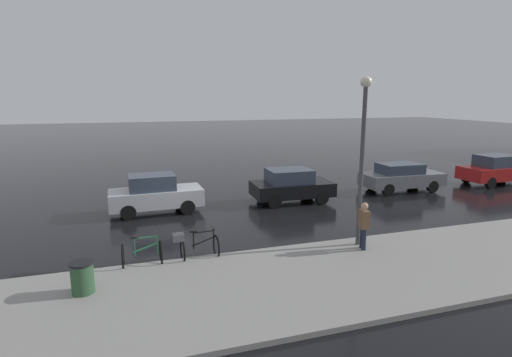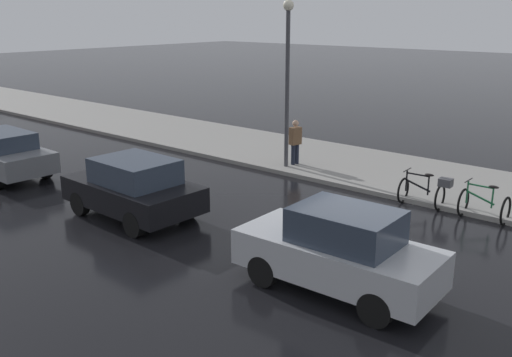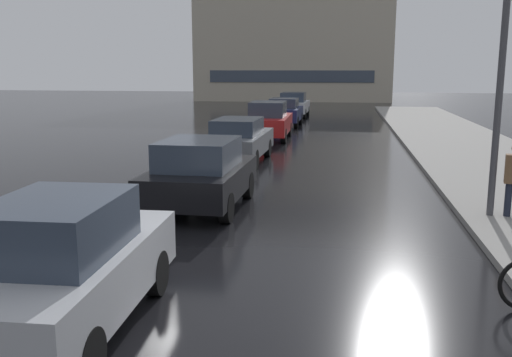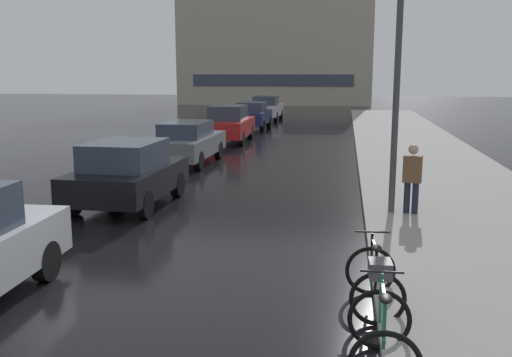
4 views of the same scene
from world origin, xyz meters
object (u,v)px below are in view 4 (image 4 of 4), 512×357
pedestrian (412,177)px  bicycle_nearest (382,338)px  car_black (127,173)px  car_navy (252,115)px  streetlamp (398,61)px  car_red (229,124)px  car_grey (187,142)px  bicycle_second (375,279)px  car_white (266,108)px

pedestrian → bicycle_nearest: bearing=-98.6°
car_black → car_navy: car_black is taller
streetlamp → car_navy: bearing=108.1°
car_red → car_black: bearing=-89.5°
car_navy → car_grey: bearing=-91.2°
car_black → car_red: car_red is taller
car_grey → pedestrian: pedestrian is taller
bicycle_second → car_black: bearing=135.6°
pedestrian → car_red: bearing=117.4°
car_black → bicycle_nearest: bearing=-51.4°
car_red → car_white: car_red is taller
bicycle_nearest → car_white: 32.76m
bicycle_nearest → car_red: size_ratio=0.26×
car_white → streetlamp: streetlamp is taller
car_red → streetlamp: bearing=-64.0°
pedestrian → streetlamp: 2.56m
bicycle_nearest → car_navy: 26.96m
car_white → pedestrian: bearing=-75.1°
car_navy → pedestrian: 20.63m
car_black → pedestrian: 6.74m
pedestrian → streetlamp: (-0.41, 0.07, 2.53)m
bicycle_nearest → pedestrian: pedestrian is taller
bicycle_second → car_black: size_ratio=0.36×
car_black → car_grey: 6.53m
car_red → streetlamp: (6.44, -13.17, 2.64)m
bicycle_second → car_red: car_red is taller
bicycle_second → car_black: (-5.69, 5.57, 0.31)m
bicycle_second → car_white: size_ratio=0.36×
car_red → pedestrian: car_red is taller
bicycle_nearest → car_black: bearing=128.6°
bicycle_nearest → bicycle_second: 1.58m
car_grey → pedestrian: 9.80m
car_grey → car_white: car_white is taller
car_red → car_navy: 6.25m
bicycle_nearest → car_red: 20.92m
car_navy → car_white: size_ratio=0.97×
bicycle_second → car_red: size_ratio=0.32×
car_black → car_white: bearing=90.1°
car_grey → car_red: car_red is taller
bicycle_nearest → pedestrian: (1.04, 6.85, 0.54)m
car_grey → car_red: (0.19, 6.43, 0.07)m
bicycle_second → bicycle_nearest: bearing=-89.9°
car_grey → streetlamp: size_ratio=0.78×
bicycle_second → car_red: bearing=107.4°
bicycle_second → pedestrian: size_ratio=0.83×
car_grey → bicycle_second: bearing=-63.6°
bicycle_second → car_grey: (-6.00, 12.09, 0.27)m
car_black → car_grey: (-0.31, 6.53, -0.04)m
car_red → car_navy: bearing=89.3°
car_black → car_red: size_ratio=0.88×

